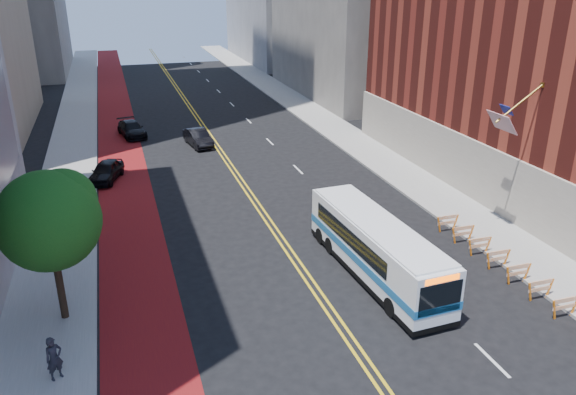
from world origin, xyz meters
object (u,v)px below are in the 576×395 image
at_px(car_b, 198,138).
at_px(car_a, 106,171).
at_px(transit_bus, 375,247).
at_px(car_c, 132,129).
at_px(street_tree, 50,217).
at_px(pedestrian, 54,358).

bearing_deg(car_b, car_a, -148.14).
bearing_deg(transit_bus, car_b, 97.69).
distance_m(transit_bus, car_c, 31.70).
bearing_deg(street_tree, car_c, 81.57).
bearing_deg(pedestrian, transit_bus, -16.53).
bearing_deg(street_tree, pedestrian, -91.76).
xyz_separation_m(transit_bus, pedestrian, (-14.66, -3.71, -0.51)).
height_order(car_a, car_c, car_a).
distance_m(street_tree, car_a, 18.44).
xyz_separation_m(street_tree, pedestrian, (-0.13, -4.20, -3.89)).
height_order(street_tree, car_a, street_tree).
bearing_deg(car_b, street_tree, -120.83).
xyz_separation_m(car_b, car_c, (-5.37, 4.87, -0.03)).
relative_size(transit_bus, car_a, 2.58).
xyz_separation_m(car_a, pedestrian, (-2.07, -22.05, 0.31)).
bearing_deg(car_a, car_c, 97.52).
distance_m(car_c, pedestrian, 34.02).
height_order(car_a, pedestrian, pedestrian).
height_order(car_c, pedestrian, pedestrian).
relative_size(car_b, pedestrian, 2.49).
relative_size(transit_bus, car_b, 2.49).
bearing_deg(pedestrian, car_c, 51.66).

